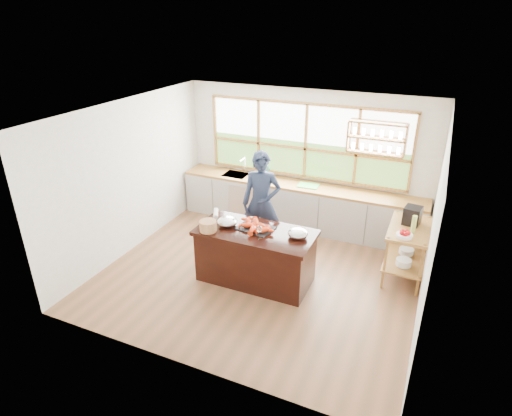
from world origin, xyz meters
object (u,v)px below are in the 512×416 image
Objects in this scene: espresso_machine at (412,216)px; wicker_basket at (208,226)px; island at (255,256)px; cook at (261,203)px.

espresso_machine is 1.09× the size of wicker_basket.
island is 1.10m from cook.
island is at bearing 23.23° from wicker_basket.
island is 2.59m from espresso_machine.
espresso_machine is at bearing 28.14° from wicker_basket.
cook reaches higher than island.
cook is at bearing 73.07° from wicker_basket.
cook is at bearing -164.43° from espresso_machine.
cook reaches higher than wicker_basket.
wicker_basket is (-2.87, -1.53, -0.06)m from espresso_machine.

